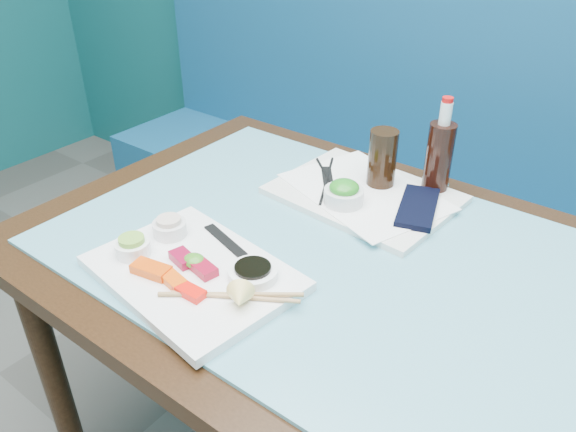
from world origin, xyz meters
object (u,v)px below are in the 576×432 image
Objects in this scene: sashimi_plate at (193,273)px; cola_glass at (382,158)px; seaweed_bowl at (344,196)px; blue_napkin at (204,264)px; dining_table at (354,296)px; serving_tray at (364,195)px; cola_bottle_body at (438,160)px; booth_bench at (481,235)px.

cola_glass is (0.11, 0.51, 0.07)m from sashimi_plate.
seaweed_bowl is 0.36m from blue_napkin.
dining_table is at bearing 40.83° from blue_napkin.
sashimi_plate reaches higher than blue_napkin.
cola_bottle_body reaches higher than serving_tray.
sashimi_plate is 0.53m from cola_glass.
booth_bench is 18.21× the size of blue_napkin.
serving_tray is at bearing 82.41° from seaweed_bowl.
cola_bottle_body is (0.11, 0.06, 0.00)m from cola_glass.
cola_glass reaches higher than seaweed_bowl.
blue_napkin is at bearing -104.26° from cola_glass.
serving_tray is 0.08m from seaweed_bowl.
cola_glass is (0.01, 0.05, 0.08)m from serving_tray.
booth_bench is at bearing 86.60° from sashimi_plate.
serving_tray is 0.19m from cola_bottle_body.
cola_glass is at bearing 84.16° from serving_tray.
cola_bottle_body reaches higher than sashimi_plate.
blue_napkin is at bearing -100.30° from serving_tray.
serving_tray is (-0.12, 0.22, 0.10)m from dining_table.
booth_bench is 22.10× the size of cola_glass.
dining_table is 8.07× the size of cola_bottle_body.
serving_tray is at bearing -135.30° from cola_bottle_body.
booth_bench reaches higher than seaweed_bowl.
booth_bench is 7.93× the size of sashimi_plate.
booth_bench is 7.56× the size of serving_tray.
cola_bottle_body is at bearing -89.56° from booth_bench.
seaweed_bowl reaches higher than dining_table.
booth_bench is at bearing 79.35° from cola_glass.
blue_napkin is (-0.23, -0.53, -0.08)m from cola_bottle_body.
serving_tray is 4.45× the size of seaweed_bowl.
seaweed_bowl is at bearing 84.88° from sashimi_plate.
serving_tray is 2.92× the size of cola_glass.
cola_bottle_body reaches higher than seaweed_bowl.
cola_bottle_body is (0.13, 0.19, 0.05)m from seaweed_bowl.
cola_bottle_body is 0.59m from blue_napkin.
seaweed_bowl is at bearing -93.13° from serving_tray.
dining_table is at bearing -69.01° from cola_glass.
dining_table is 0.31m from blue_napkin.
sashimi_plate is at bearing -132.31° from dining_table.
cola_bottle_body is at bearing 49.16° from serving_tray.
cola_bottle_body reaches higher than dining_table.
booth_bench is 2.14× the size of dining_table.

